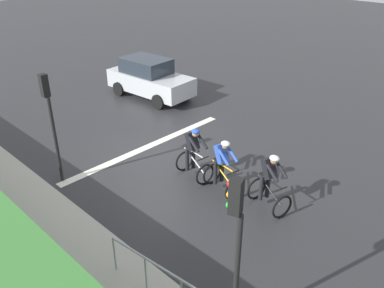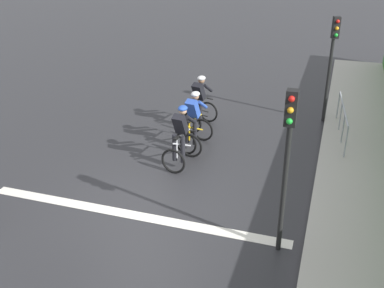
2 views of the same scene
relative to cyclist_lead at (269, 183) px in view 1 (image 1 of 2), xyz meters
The scene contains 11 objects.
ground_plane 4.67m from the cyclist_lead, 89.98° to the right, with size 80.00×80.00×0.00m, color #28282B.
sidewalk_kerb 5.78m from the cyclist_lead, 26.98° to the right, with size 2.80×23.44×0.12m, color #ADA89E.
stone_wall_low 6.58m from the cyclist_lead, 23.40° to the right, with size 0.44×23.44×0.45m, color tan.
road_marking_stop_line 5.14m from the cyclist_lead, 89.99° to the right, with size 7.00×0.30×0.01m, color silver.
cyclist_lead is the anchor object (origin of this frame).
cyclist_second 1.45m from the cyclist_lead, 79.68° to the right, with size 0.87×1.19×1.66m.
cyclist_mid 2.57m from the cyclist_lead, 83.69° to the right, with size 0.82×1.16×1.66m.
car_silver 9.46m from the cyclist_lead, 110.70° to the right, with size 2.13×4.22×1.76m.
traffic_light_near_crossing 6.41m from the cyclist_lead, 58.84° to the right, with size 0.20×0.31×3.34m.
traffic_light_far_junction 4.29m from the cyclist_lead, 24.87° to the left, with size 0.25×0.30×3.34m.
pedestrian_railing_kerbside 4.23m from the cyclist_lead, ahead, with size 0.35×2.84×1.03m.
Camera 1 is at (7.88, 9.39, 6.67)m, focal length 37.42 mm.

